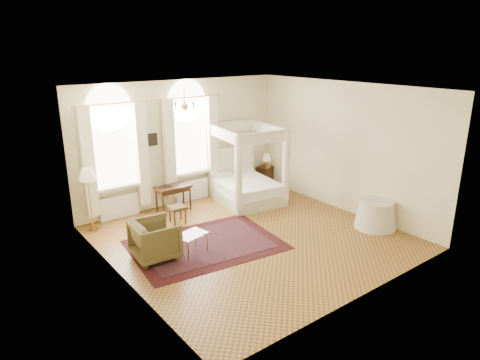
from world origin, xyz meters
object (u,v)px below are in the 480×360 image
at_px(writing_desk, 173,190).
at_px(floor_lamp, 87,177).
at_px(coffee_table, 191,236).
at_px(stool, 177,209).
at_px(canopy_bed, 246,184).
at_px(nightstand, 265,176).
at_px(armchair, 155,240).
at_px(side_table, 376,214).

distance_m(writing_desk, floor_lamp, 2.23).
bearing_deg(coffee_table, stool, 70.57).
relative_size(canopy_bed, nightstand, 3.63).
relative_size(coffee_table, floor_lamp, 0.47).
xyz_separation_m(armchair, coffee_table, (0.69, -0.27, -0.01)).
relative_size(armchair, side_table, 0.90).
height_order(canopy_bed, writing_desk, canopy_bed).
bearing_deg(canopy_bed, armchair, -156.56).
xyz_separation_m(canopy_bed, armchair, (-3.53, -1.53, -0.08)).
bearing_deg(writing_desk, canopy_bed, -15.73).
xyz_separation_m(nightstand, coffee_table, (-4.16, -2.55, 0.09)).
bearing_deg(floor_lamp, coffee_table, -62.71).
bearing_deg(floor_lamp, stool, -24.63).
xyz_separation_m(coffee_table, side_table, (4.16, -1.49, -0.06)).
height_order(nightstand, floor_lamp, floor_lamp).
bearing_deg(canopy_bed, stool, -174.48).
bearing_deg(side_table, nightstand, 90.00).
relative_size(writing_desk, floor_lamp, 0.60).
xyz_separation_m(stool, armchair, (-1.24, -1.31, 0.04)).
distance_m(coffee_table, floor_lamp, 2.85).
xyz_separation_m(writing_desk, armchair, (-1.56, -2.09, -0.18)).
relative_size(stool, floor_lamp, 0.29).
bearing_deg(writing_desk, coffee_table, -110.40).
xyz_separation_m(coffee_table, floor_lamp, (-1.24, 2.40, 0.90)).
relative_size(nightstand, armchair, 0.67).
distance_m(canopy_bed, nightstand, 1.53).
height_order(nightstand, side_table, side_table).
distance_m(armchair, side_table, 5.16).
height_order(canopy_bed, floor_lamp, canopy_bed).
xyz_separation_m(canopy_bed, writing_desk, (-1.97, 0.55, 0.10)).
bearing_deg(nightstand, coffee_table, -148.50).
distance_m(armchair, coffee_table, 0.74).
bearing_deg(nightstand, armchair, -154.81).
height_order(writing_desk, stool, writing_desk).
bearing_deg(nightstand, writing_desk, -176.59).
xyz_separation_m(stool, floor_lamp, (-1.80, 0.82, 0.93)).
height_order(armchair, coffee_table, armchair).
height_order(canopy_bed, nightstand, canopy_bed).
bearing_deg(side_table, canopy_bed, 111.83).
distance_m(stool, side_table, 4.73).
distance_m(nightstand, coffee_table, 4.88).
bearing_deg(armchair, writing_desk, -32.08).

